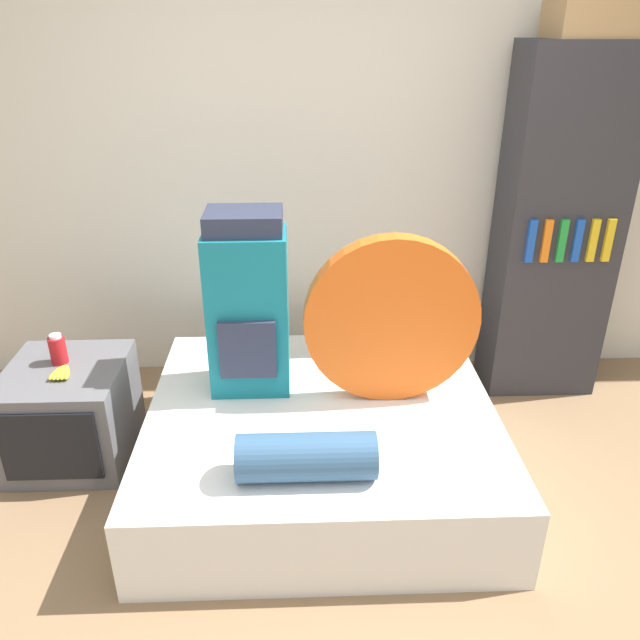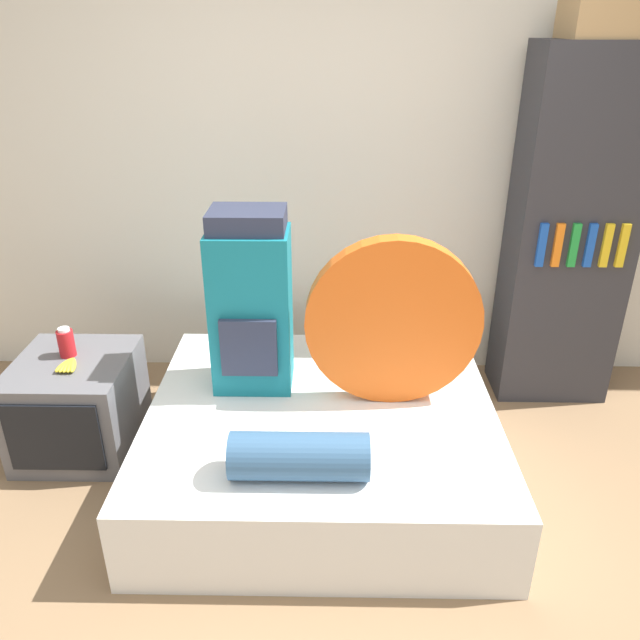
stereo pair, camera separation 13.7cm
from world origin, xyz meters
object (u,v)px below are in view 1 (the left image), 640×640
Objects in this scene: backpack at (248,305)px; cardboard_box at (594,19)px; canister at (58,349)px; sleeping_roll at (306,457)px; television at (71,412)px; bookshelf at (556,230)px; tent_bag at (391,320)px.

cardboard_box is (1.67, 0.60, 1.20)m from backpack.
backpack is 2.14m from cardboard_box.
canister is at bearing 177.30° from backpack.
sleeping_roll is 1.37m from television.
canister is 0.08× the size of bookshelf.
tent_bag reaches higher than canister.
cardboard_box reaches higher than bookshelf.
cardboard_box reaches higher than television.
tent_bag is 5.24× the size of canister.
backpack is 1.43× the size of television.
tent_bag is (0.65, -0.13, -0.03)m from backpack.
backpack is 1.06m from television.
canister is 2.68m from bookshelf.
canister is at bearing -167.97° from bookshelf.
sleeping_roll is at bearing -124.58° from tent_bag.
sleeping_roll is at bearing -137.35° from cardboard_box.
bookshelf is at bearing 12.03° from canister.
canister is 3.03m from cardboard_box.
sleeping_roll is at bearing -32.29° from canister.
canister is (-1.59, 0.17, -0.21)m from tent_bag.
tent_bag is 1.31× the size of television.
tent_bag is at bearing -144.51° from cardboard_box.
sleeping_roll is 1.98m from bookshelf.
canister reaches higher than sleeping_roll.
tent_bag is 1.25m from bookshelf.
sleeping_roll reaches higher than television.
tent_bag is at bearing -11.07° from backpack.
bookshelf is at bearing 35.75° from tent_bag.
tent_bag is 0.77m from sleeping_roll.
canister reaches higher than television.
bookshelf reaches higher than sleeping_roll.
backpack is 5.73× the size of canister.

